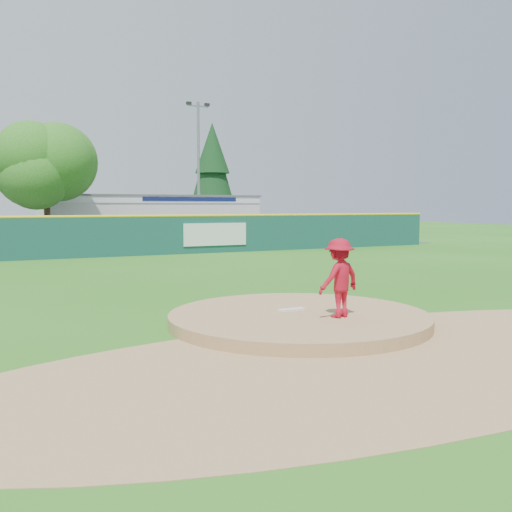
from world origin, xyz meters
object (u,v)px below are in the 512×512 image
light_pole_right (198,164)px  deciduous_tree (46,171)px  pitcher (339,278)px  van (3,242)px  pool_building_grp (147,217)px  conifer_tree (212,171)px

light_pole_right → deciduous_tree: bearing=-160.0°
deciduous_tree → light_pole_right: (11.00, 4.00, 0.99)m
pitcher → van: (-5.07, 22.17, -0.35)m
pool_building_grp → deciduous_tree: (-8.00, -6.99, 2.89)m
conifer_tree → van: bearing=-140.3°
pitcher → deciduous_tree: (-2.48, 25.77, 3.50)m
van → light_pole_right: light_pole_right is taller
pitcher → pool_building_grp: 33.24m
pitcher → deciduous_tree: 26.13m
van → deciduous_tree: (2.59, 3.60, 3.86)m
pitcher → light_pole_right: (8.52, 29.77, 4.49)m
van → light_pole_right: 16.31m
van → conifer_tree: bearing=-71.7°
pool_building_grp → light_pole_right: (3.00, -2.99, 3.88)m
deciduous_tree → pool_building_grp: bearing=41.2°
pool_building_grp → light_pole_right: light_pole_right is taller
light_pole_right → van: bearing=-150.8°
pool_building_grp → conifer_tree: (7.00, 4.01, 3.88)m
conifer_tree → light_pole_right: light_pole_right is taller
van → light_pole_right: (13.59, 7.60, 4.85)m
deciduous_tree → conifer_tree: size_ratio=0.77×
deciduous_tree → light_pole_right: light_pole_right is taller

